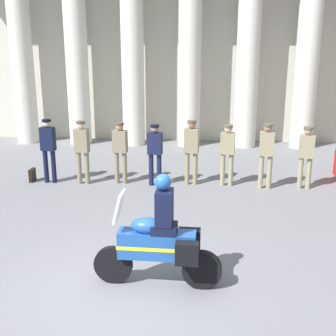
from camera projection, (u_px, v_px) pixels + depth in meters
ground_plane at (127, 292)px, 7.22m from camera, size 28.00×28.00×0.00m
colonnade_backdrop at (190, 48)px, 16.58m from camera, size 16.10×1.67×6.89m
officer_in_row_0 at (48, 146)px, 12.40m from camera, size 0.41×0.27×1.78m
officer_in_row_1 at (82, 147)px, 12.30m from camera, size 0.41×0.27×1.75m
officer_in_row_2 at (120, 148)px, 12.35m from camera, size 0.41×0.27×1.70m
officer_in_row_3 at (155, 150)px, 12.17m from camera, size 0.41×0.27×1.68m
officer_in_row_4 at (191, 147)px, 12.23m from camera, size 0.41×0.27×1.78m
officer_in_row_5 at (227, 150)px, 12.15m from camera, size 0.41×0.27×1.68m
officer_in_row_6 at (266, 151)px, 11.91m from camera, size 0.41×0.27×1.75m
officer_in_row_7 at (306, 153)px, 11.91m from camera, size 0.41×0.27×1.68m
motorcycle_with_rider at (161, 240)px, 7.20m from camera, size 2.09×0.71×1.90m
briefcase_on_ground at (32, 175)px, 12.74m from camera, size 0.10×0.32×0.36m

